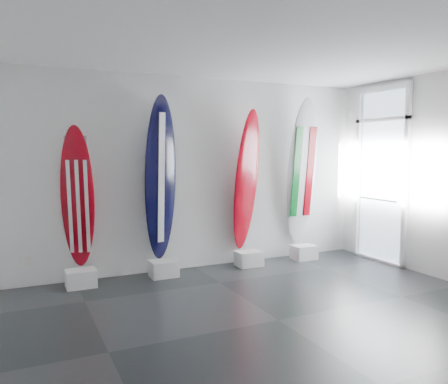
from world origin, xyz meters
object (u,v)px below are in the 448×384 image
surfboard_swiss (246,181)px  surfboard_italy (302,172)px  surfboard_navy (161,178)px  surfboard_usa (78,198)px

surfboard_swiss → surfboard_italy: surfboard_italy is taller
surfboard_navy → surfboard_swiss: bearing=-18.2°
surfboard_usa → surfboard_swiss: size_ratio=0.86×
surfboard_usa → surfboard_navy: (1.18, 0.00, 0.24)m
surfboard_usa → surfboard_swiss: bearing=16.2°
surfboard_usa → surfboard_swiss: 2.62m
surfboard_navy → surfboard_italy: (2.51, 0.00, 0.03)m
surfboard_usa → surfboard_navy: surfboard_navy is taller
surfboard_usa → surfboard_swiss: (2.62, 0.00, 0.16)m
surfboard_usa → surfboard_navy: 1.20m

